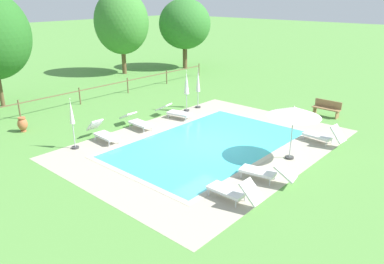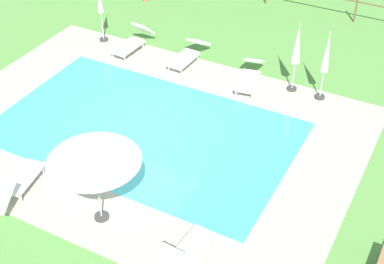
# 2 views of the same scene
# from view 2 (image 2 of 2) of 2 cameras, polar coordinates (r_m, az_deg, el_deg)

# --- Properties ---
(ground_plane) EXTENTS (160.00, 160.00, 0.00)m
(ground_plane) POSITION_cam_2_polar(r_m,az_deg,el_deg) (16.63, -4.80, 0.17)
(ground_plane) COLOR #599342
(pool_deck_paving) EXTENTS (12.37, 9.02, 0.01)m
(pool_deck_paving) POSITION_cam_2_polar(r_m,az_deg,el_deg) (16.62, -4.80, 0.18)
(pool_deck_paving) COLOR #B2A893
(pool_deck_paving) RESTS_ON ground
(swimming_pool_water) EXTENTS (8.70, 5.34, 0.01)m
(swimming_pool_water) POSITION_cam_2_polar(r_m,az_deg,el_deg) (16.62, -4.80, 0.18)
(swimming_pool_water) COLOR #42CCD6
(swimming_pool_water) RESTS_ON ground
(pool_coping_rim) EXTENTS (9.18, 5.82, 0.01)m
(pool_coping_rim) POSITION_cam_2_polar(r_m,az_deg,el_deg) (16.62, -4.80, 0.19)
(pool_coping_rim) COLOR #C0B59F
(pool_coping_rim) RESTS_ON ground
(sun_lounger_north_near_steps) EXTENTS (0.99, 2.14, 0.73)m
(sun_lounger_north_near_steps) POSITION_cam_2_polar(r_m,az_deg,el_deg) (18.57, 5.88, 5.77)
(sun_lounger_north_near_steps) COLOR white
(sun_lounger_north_near_steps) RESTS_ON ground
(sun_lounger_north_mid) EXTENTS (0.95, 2.10, 0.80)m
(sun_lounger_north_mid) POSITION_cam_2_polar(r_m,az_deg,el_deg) (14.94, -17.41, -4.94)
(sun_lounger_north_mid) COLOR white
(sun_lounger_north_mid) RESTS_ON ground
(sun_lounger_north_far) EXTENTS (0.72, 1.98, 0.90)m
(sun_lounger_north_far) POSITION_cam_2_polar(r_m,az_deg,el_deg) (20.54, -6.05, 9.13)
(sun_lounger_north_far) COLOR white
(sun_lounger_north_far) RESTS_ON ground
(sun_lounger_south_near_corner) EXTENTS (0.70, 2.09, 0.73)m
(sun_lounger_south_near_corner) POSITION_cam_2_polar(r_m,az_deg,el_deg) (19.68, -0.40, 7.92)
(sun_lounger_south_near_corner) COLOR white
(sun_lounger_south_near_corner) RESTS_ON ground
(sun_lounger_south_mid) EXTENTS (0.73, 1.90, 0.99)m
(sun_lounger_south_mid) POSITION_cam_2_polar(r_m,az_deg,el_deg) (12.61, -0.70, -12.26)
(sun_lounger_south_mid) COLOR white
(sun_lounger_south_mid) RESTS_ON ground
(patio_umbrella_open_foreground) EXTENTS (2.17, 2.17, 2.25)m
(patio_umbrella_open_foreground) POSITION_cam_2_polar(r_m,az_deg,el_deg) (12.73, -9.99, -2.26)
(patio_umbrella_open_foreground) COLOR #383838
(patio_umbrella_open_foreground) RESTS_ON ground
(patio_umbrella_closed_row_west) EXTENTS (0.32, 0.32, 2.34)m
(patio_umbrella_closed_row_west) POSITION_cam_2_polar(r_m,az_deg,el_deg) (17.67, 13.44, 7.38)
(patio_umbrella_closed_row_west) COLOR #383838
(patio_umbrella_closed_row_west) RESTS_ON ground
(patio_umbrella_closed_row_mid_west) EXTENTS (0.32, 0.32, 2.37)m
(patio_umbrella_closed_row_mid_west) POSITION_cam_2_polar(r_m,az_deg,el_deg) (17.89, 10.59, 8.40)
(patio_umbrella_closed_row_mid_west) COLOR #383838
(patio_umbrella_closed_row_mid_west) RESTS_ON ground
(patio_umbrella_closed_row_mid_east) EXTENTS (0.32, 0.32, 2.27)m
(patio_umbrella_closed_row_mid_east) POSITION_cam_2_polar(r_m,az_deg,el_deg) (20.94, -9.29, 12.58)
(patio_umbrella_closed_row_mid_east) COLOR #383838
(patio_umbrella_closed_row_mid_east) RESTS_ON ground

